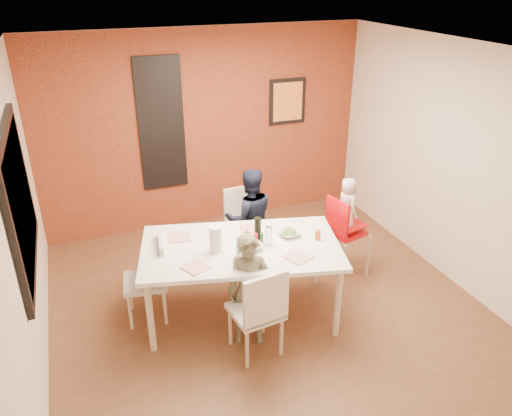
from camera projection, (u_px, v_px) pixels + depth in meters
name	position (u px, v px, depth m)	size (l,w,h in m)	color
ground	(266.00, 304.00, 5.51)	(4.50, 4.50, 0.00)	brown
ceiling	(268.00, 51.00, 4.33)	(4.50, 4.50, 0.02)	silver
wall_back	(205.00, 130.00, 6.81)	(4.50, 0.02, 2.70)	beige
wall_front	(405.00, 335.00, 3.02)	(4.50, 0.02, 2.70)	beige
wall_left	(19.00, 232.00, 4.20)	(0.02, 4.50, 2.70)	beige
wall_right	(451.00, 164.00, 5.64)	(0.02, 4.50, 2.70)	beige
brick_accent_wall	(206.00, 131.00, 6.79)	(4.50, 0.02, 2.70)	maroon
picture_window_frame	(19.00, 201.00, 4.29)	(0.05, 1.70, 1.30)	black
picture_window_pane	(21.00, 200.00, 4.29)	(0.02, 1.55, 1.15)	black
glassblock_strip	(161.00, 125.00, 6.52)	(0.55, 0.03, 1.70)	silver
glassblock_surround	(161.00, 125.00, 6.52)	(0.60, 0.03, 1.76)	black
art_print_frame	(287.00, 101.00, 7.03)	(0.54, 0.03, 0.64)	black
art_print_canvas	(288.00, 102.00, 7.02)	(0.44, 0.01, 0.54)	#F89637
dining_table	(241.00, 252.00, 5.05)	(2.20, 1.55, 0.83)	white
chair_near	(260.00, 309.00, 4.57)	(0.50, 0.50, 0.96)	silver
chair_far	(243.00, 219.00, 6.27)	(0.44, 0.44, 0.90)	white
chair_left	(152.00, 274.00, 5.12)	(0.48, 0.48, 0.92)	beige
high_chair	(344.00, 230.00, 5.78)	(0.52, 0.52, 1.02)	red
child_near	(249.00, 290.00, 4.75)	(0.43, 0.28, 1.17)	brown
child_far	(250.00, 218.00, 6.01)	(0.61, 0.48, 1.26)	#151C31
toddler	(347.00, 205.00, 5.66)	(0.32, 0.21, 0.65)	beige
plate_near_left	(196.00, 267.00, 4.65)	(0.21, 0.21, 0.01)	white
plate_far_mid	(249.00, 228.00, 5.35)	(0.20, 0.20, 0.01)	white
plate_near_right	(298.00, 257.00, 4.82)	(0.22, 0.22, 0.01)	white
plate_far_left	(179.00, 237.00, 5.17)	(0.23, 0.23, 0.01)	white
salad_bowl_a	(250.00, 246.00, 4.95)	(0.24, 0.24, 0.06)	silver
salad_bowl_b	(289.00, 233.00, 5.20)	(0.23, 0.23, 0.06)	white
wine_bottle	(258.00, 230.00, 5.05)	(0.07, 0.07, 0.26)	black
wine_glass_a	(240.00, 247.00, 4.81)	(0.07, 0.07, 0.20)	silver
wine_glass_b	(268.00, 236.00, 5.00)	(0.07, 0.07, 0.20)	white
paper_towel_roll	(215.00, 239.00, 4.86)	(0.12, 0.12, 0.27)	white
condiment_red	(256.00, 240.00, 4.96)	(0.04, 0.04, 0.15)	red
condiment_green	(262.00, 238.00, 5.03)	(0.03, 0.03, 0.12)	#2C7527
condiment_brown	(247.00, 237.00, 5.05)	(0.03, 0.03, 0.13)	brown
sippy_cup	(318.00, 235.00, 5.11)	(0.06, 0.06, 0.10)	#CF5417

